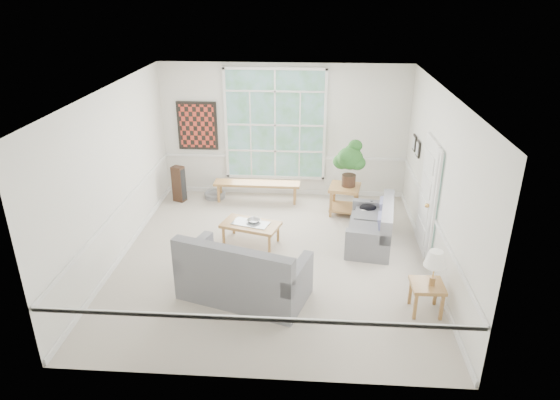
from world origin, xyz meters
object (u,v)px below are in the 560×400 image
at_px(loveseat_front, 244,266).
at_px(end_table, 344,200).
at_px(loveseat_right, 370,223).
at_px(side_table, 426,298).
at_px(coffee_table, 251,233).

xyz_separation_m(loveseat_front, end_table, (1.71, 3.18, -0.21)).
bearing_deg(loveseat_right, end_table, 116.88).
distance_m(loveseat_right, loveseat_front, 2.84).
distance_m(end_table, side_table, 3.58).
bearing_deg(end_table, coffee_table, -141.78).
distance_m(loveseat_front, end_table, 3.62).
xyz_separation_m(coffee_table, side_table, (2.87, -1.99, 0.04)).
relative_size(coffee_table, side_table, 2.20).
xyz_separation_m(loveseat_front, side_table, (2.76, -0.24, -0.28)).
distance_m(loveseat_right, coffee_table, 2.26).
bearing_deg(coffee_table, loveseat_front, -69.61).
height_order(loveseat_front, side_table, loveseat_front).
distance_m(coffee_table, end_table, 2.33).
relative_size(loveseat_right, coffee_table, 1.43).
xyz_separation_m(coffee_table, end_table, (1.83, 1.44, 0.11)).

